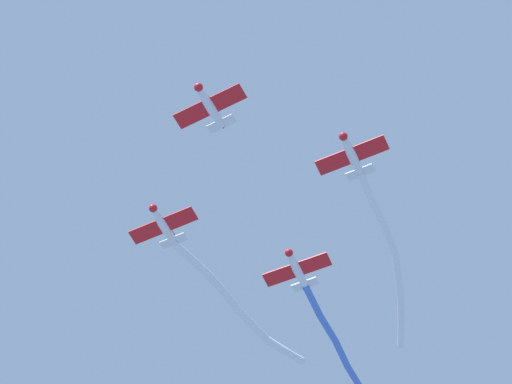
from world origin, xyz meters
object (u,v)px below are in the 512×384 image
(airplane_lead, at_px, (210,106))
(airplane_slot, at_px, (297,269))
(airplane_right_wing, at_px, (163,225))
(airplane_left_wing, at_px, (352,155))

(airplane_lead, height_order, airplane_slot, airplane_lead)
(airplane_lead, bearing_deg, airplane_slot, -176.86)
(airplane_lead, distance_m, airplane_right_wing, 12.38)
(airplane_lead, height_order, airplane_right_wing, airplane_right_wing)
(airplane_lead, xyz_separation_m, airplane_slot, (-17.03, 4.07, -0.20))
(airplane_left_wing, height_order, airplane_right_wing, airplane_right_wing)
(airplane_left_wing, bearing_deg, airplane_right_wing, -90.29)
(airplane_left_wing, relative_size, airplane_right_wing, 1.00)
(airplane_lead, bearing_deg, airplane_left_wing, 138.15)
(airplane_right_wing, height_order, airplane_slot, airplane_right_wing)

